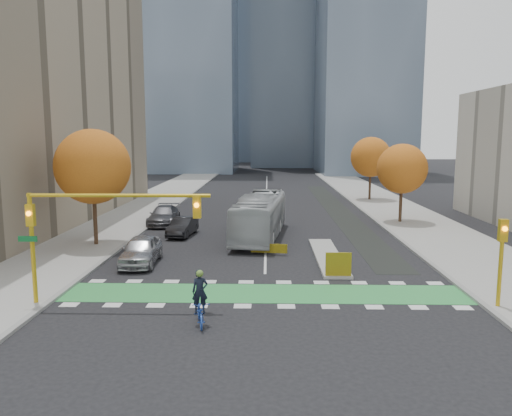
{
  "coord_description": "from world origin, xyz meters",
  "views": [
    {
      "loc": [
        0.12,
        -22.31,
        7.7
      ],
      "look_at": [
        -0.63,
        10.33,
        3.0
      ],
      "focal_mm": 35.0,
      "sensor_mm": 36.0,
      "label": 1
    }
  ],
  "objects_px": {
    "tree_west": "(93,167)",
    "tree_east_far": "(371,157)",
    "parked_car_b": "(182,227)",
    "bus": "(260,216)",
    "traffic_signal_east": "(502,250)",
    "traffic_signal_west": "(87,219)",
    "parked_car_c": "(164,215)",
    "hazard_board": "(338,264)",
    "tree_east_near": "(402,169)",
    "parked_car_a": "(141,250)",
    "cyclist": "(200,306)"
  },
  "relations": [
    {
      "from": "tree_west",
      "to": "parked_car_a",
      "type": "height_order",
      "value": "tree_west"
    },
    {
      "from": "tree_east_far",
      "to": "parked_car_b",
      "type": "bearing_deg",
      "value": -130.55
    },
    {
      "from": "bus",
      "to": "parked_car_c",
      "type": "xyz_separation_m",
      "value": [
        -8.55,
        5.52,
        -0.85
      ]
    },
    {
      "from": "hazard_board",
      "to": "parked_car_c",
      "type": "height_order",
      "value": "parked_car_c"
    },
    {
      "from": "hazard_board",
      "to": "tree_east_far",
      "type": "relative_size",
      "value": 0.18
    },
    {
      "from": "traffic_signal_east",
      "to": "bus",
      "type": "distance_m",
      "value": 19.24
    },
    {
      "from": "tree_east_near",
      "to": "tree_west",
      "type": "bearing_deg",
      "value": -157.38
    },
    {
      "from": "parked_car_a",
      "to": "parked_car_b",
      "type": "distance_m",
      "value": 8.77
    },
    {
      "from": "cyclist",
      "to": "bus",
      "type": "relative_size",
      "value": 0.19
    },
    {
      "from": "tree_west",
      "to": "parked_car_c",
      "type": "bearing_deg",
      "value": 71.17
    },
    {
      "from": "parked_car_b",
      "to": "cyclist",
      "type": "bearing_deg",
      "value": -71.82
    },
    {
      "from": "tree_west",
      "to": "traffic_signal_west",
      "type": "bearing_deg",
      "value": -71.98
    },
    {
      "from": "hazard_board",
      "to": "traffic_signal_east",
      "type": "distance_m",
      "value": 8.26
    },
    {
      "from": "tree_west",
      "to": "traffic_signal_west",
      "type": "height_order",
      "value": "tree_west"
    },
    {
      "from": "traffic_signal_east",
      "to": "bus",
      "type": "height_order",
      "value": "traffic_signal_east"
    },
    {
      "from": "bus",
      "to": "tree_east_far",
      "type": "bearing_deg",
      "value": 67.16
    },
    {
      "from": "traffic_signal_west",
      "to": "traffic_signal_east",
      "type": "distance_m",
      "value": 18.48
    },
    {
      "from": "bus",
      "to": "hazard_board",
      "type": "bearing_deg",
      "value": -61.28
    },
    {
      "from": "tree_east_near",
      "to": "parked_car_b",
      "type": "height_order",
      "value": "tree_east_near"
    },
    {
      "from": "tree_east_near",
      "to": "tree_east_far",
      "type": "distance_m",
      "value": 16.01
    },
    {
      "from": "traffic_signal_west",
      "to": "tree_west",
      "type": "bearing_deg",
      "value": 108.02
    },
    {
      "from": "bus",
      "to": "parked_car_b",
      "type": "distance_m",
      "value": 6.15
    },
    {
      "from": "tree_east_near",
      "to": "bus",
      "type": "distance_m",
      "value": 14.51
    },
    {
      "from": "hazard_board",
      "to": "traffic_signal_west",
      "type": "bearing_deg",
      "value": -158.45
    },
    {
      "from": "traffic_signal_west",
      "to": "cyclist",
      "type": "relative_size",
      "value": 3.68
    },
    {
      "from": "hazard_board",
      "to": "tree_east_near",
      "type": "height_order",
      "value": "tree_east_near"
    },
    {
      "from": "tree_west",
      "to": "parked_car_b",
      "type": "distance_m",
      "value": 8.29
    },
    {
      "from": "parked_car_a",
      "to": "parked_car_c",
      "type": "xyz_separation_m",
      "value": [
        -1.45,
        13.71,
        -0.04
      ]
    },
    {
      "from": "tree_west",
      "to": "traffic_signal_east",
      "type": "bearing_deg",
      "value": -29.07
    },
    {
      "from": "parked_car_c",
      "to": "traffic_signal_west",
      "type": "bearing_deg",
      "value": -88.11
    },
    {
      "from": "tree_west",
      "to": "traffic_signal_east",
      "type": "distance_m",
      "value": 25.9
    },
    {
      "from": "hazard_board",
      "to": "tree_east_near",
      "type": "xyz_separation_m",
      "value": [
        8.0,
        17.8,
        4.06
      ]
    },
    {
      "from": "bus",
      "to": "parked_car_c",
      "type": "relative_size",
      "value": 2.14
    },
    {
      "from": "tree_east_far",
      "to": "traffic_signal_east",
      "type": "xyz_separation_m",
      "value": [
        -2.0,
        -38.51,
        -2.51
      ]
    },
    {
      "from": "parked_car_a",
      "to": "parked_car_c",
      "type": "height_order",
      "value": "parked_car_a"
    },
    {
      "from": "hazard_board",
      "to": "traffic_signal_west",
      "type": "relative_size",
      "value": 0.16
    },
    {
      "from": "tree_east_far",
      "to": "parked_car_a",
      "type": "relative_size",
      "value": 1.53
    },
    {
      "from": "cyclist",
      "to": "tree_west",
      "type": "bearing_deg",
      "value": 110.65
    },
    {
      "from": "tree_west",
      "to": "tree_east_far",
      "type": "relative_size",
      "value": 1.08
    },
    {
      "from": "traffic_signal_west",
      "to": "parked_car_b",
      "type": "bearing_deg",
      "value": 84.99
    },
    {
      "from": "tree_west",
      "to": "tree_east_far",
      "type": "distance_m",
      "value": 35.73
    },
    {
      "from": "tree_east_far",
      "to": "bus",
      "type": "xyz_separation_m",
      "value": [
        -12.95,
        -22.72,
        -3.58
      ]
    },
    {
      "from": "tree_west",
      "to": "parked_car_a",
      "type": "relative_size",
      "value": 1.64
    },
    {
      "from": "tree_east_near",
      "to": "traffic_signal_west",
      "type": "height_order",
      "value": "tree_east_near"
    },
    {
      "from": "tree_east_far",
      "to": "parked_car_b",
      "type": "xyz_separation_m",
      "value": [
        -19.0,
        -22.2,
        -4.53
      ]
    },
    {
      "from": "tree_east_far",
      "to": "traffic_signal_west",
      "type": "xyz_separation_m",
      "value": [
        -20.43,
        -38.51,
        -1.21
      ]
    },
    {
      "from": "traffic_signal_west",
      "to": "parked_car_c",
      "type": "bearing_deg",
      "value": 92.88
    },
    {
      "from": "bus",
      "to": "parked_car_c",
      "type": "bearing_deg",
      "value": 154.0
    },
    {
      "from": "hazard_board",
      "to": "parked_car_c",
      "type": "relative_size",
      "value": 0.25
    },
    {
      "from": "tree_west",
      "to": "bus",
      "type": "height_order",
      "value": "tree_west"
    }
  ]
}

